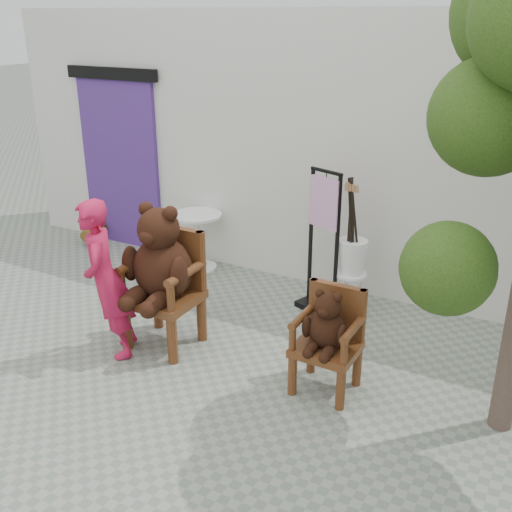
% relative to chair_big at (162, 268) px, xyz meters
% --- Properties ---
extents(ground_plane, '(60.00, 60.00, 0.00)m').
position_rel_chair_big_xyz_m(ground_plane, '(0.89, -0.64, -0.78)').
color(ground_plane, gray).
rests_on(ground_plane, ground).
extents(back_wall, '(9.00, 1.00, 3.00)m').
position_rel_chair_big_xyz_m(back_wall, '(0.89, 2.46, 0.72)').
color(back_wall, silver).
rests_on(back_wall, ground).
extents(doorway, '(1.40, 0.11, 2.33)m').
position_rel_chair_big_xyz_m(doorway, '(-2.11, 1.94, 0.38)').
color(doorway, '#492777').
rests_on(doorway, ground).
extents(chair_big, '(0.68, 0.73, 1.39)m').
position_rel_chair_big_xyz_m(chair_big, '(0.00, 0.00, 0.00)').
color(chair_big, '#49250F').
rests_on(chair_big, ground).
extents(chair_small, '(0.51, 0.49, 0.91)m').
position_rel_chair_big_xyz_m(chair_small, '(1.62, 0.05, -0.24)').
color(chair_small, '#49250F').
rests_on(chair_small, ground).
extents(person, '(0.59, 0.64, 1.48)m').
position_rel_chair_big_xyz_m(person, '(-0.33, -0.38, -0.05)').
color(person, '#BA1641').
rests_on(person, ground).
extents(cafe_table, '(0.60, 0.60, 0.70)m').
position_rel_chair_big_xyz_m(cafe_table, '(-0.75, 1.67, -0.34)').
color(cafe_table, white).
rests_on(cafe_table, ground).
extents(display_stand, '(0.54, 0.48, 1.51)m').
position_rel_chair_big_xyz_m(display_stand, '(1.01, 1.39, -0.20)').
color(display_stand, black).
rests_on(display_stand, ground).
extents(stool_bucket, '(0.32, 0.32, 1.45)m').
position_rel_chair_big_xyz_m(stool_bucket, '(1.30, 1.44, -0.14)').
color(stool_bucket, white).
rests_on(stool_bucket, ground).
extents(potted_plant, '(0.41, 0.38, 0.38)m').
position_rel_chair_big_xyz_m(potted_plant, '(-2.51, 1.71, -0.59)').
color(potted_plant, '#1B340E').
rests_on(potted_plant, ground).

